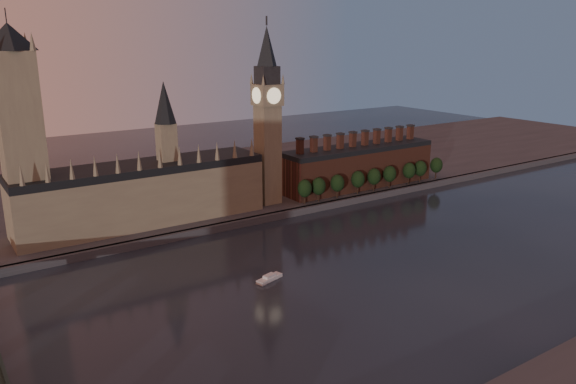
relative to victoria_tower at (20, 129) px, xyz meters
The scene contains 16 objects.
ground 176.40m from the victoria_tower, 43.78° to the right, with size 900.00×900.00×0.00m, color black.
north_bank 147.08m from the victoria_tower, 27.72° to the left, with size 900.00×182.00×4.00m.
palace_of_westminster 67.03m from the victoria_tower, ahead, with size 130.00×30.30×74.00m.
victoria_tower is the anchor object (origin of this frame).
big_ben 130.12m from the victoria_tower, ahead, with size 15.00×15.00×107.00m.
chimney_block 204.27m from the victoria_tower, ahead, with size 110.00×25.00×37.00m.
embankment_tree_0 154.46m from the victoria_tower, ahead, with size 8.60×8.60×14.88m.
embankment_tree_1 163.97m from the victoria_tower, ahead, with size 8.60×8.60×14.88m.
embankment_tree_2 177.37m from the victoria_tower, ahead, with size 8.60×8.60×14.88m.
embankment_tree_3 193.52m from the victoria_tower, ahead, with size 8.60×8.60×14.88m.
embankment_tree_4 206.37m from the victoria_tower, ahead, with size 8.60×8.60×14.88m.
embankment_tree_5 219.43m from the victoria_tower, ahead, with size 8.60×8.60×14.88m.
embankment_tree_6 236.63m from the victoria_tower, ahead, with size 8.60×8.60×14.88m.
embankment_tree_7 247.34m from the victoria_tower, ahead, with size 8.60×8.60×14.88m.
embankment_tree_8 263.72m from the victoria_tower, ahead, with size 8.60×8.60×14.88m.
river_boat 133.36m from the victoria_tower, 50.84° to the right, with size 13.40×7.17×2.58m.
Camera 1 is at (-159.84, -165.14, 99.69)m, focal length 35.00 mm.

